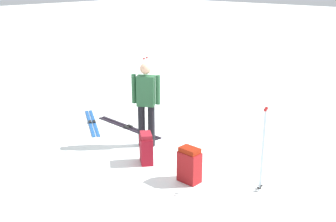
{
  "coord_description": "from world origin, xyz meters",
  "views": [
    {
      "loc": [
        5.86,
        5.3,
        3.3
      ],
      "look_at": [
        0.0,
        0.0,
        0.7
      ],
      "focal_mm": 44.35,
      "sensor_mm": 36.0,
      "label": 1
    }
  ],
  "objects_px": {
    "skier_standing": "(146,100)",
    "ski_poles_planted_far": "(146,80)",
    "backpack_bright": "(189,165)",
    "ski_poles_planted_near": "(263,146)",
    "backpack_large_dark": "(146,148)",
    "ski_pair_near": "(128,127)",
    "ski_pair_far": "(92,123)"
  },
  "relations": [
    {
      "from": "ski_pair_near",
      "to": "ski_poles_planted_near",
      "type": "relative_size",
      "value": 1.43
    },
    {
      "from": "ski_pair_near",
      "to": "ski_pair_far",
      "type": "relative_size",
      "value": 1.21
    },
    {
      "from": "ski_pair_far",
      "to": "ski_poles_planted_far",
      "type": "distance_m",
      "value": 1.88
    },
    {
      "from": "backpack_bright",
      "to": "ski_poles_planted_far",
      "type": "xyz_separation_m",
      "value": [
        -2.43,
        -3.45,
        0.44
      ]
    },
    {
      "from": "skier_standing",
      "to": "ski_poles_planted_far",
      "type": "height_order",
      "value": "skier_standing"
    },
    {
      "from": "skier_standing",
      "to": "ski_poles_planted_near",
      "type": "bearing_deg",
      "value": 88.14
    },
    {
      "from": "backpack_large_dark",
      "to": "ski_poles_planted_near",
      "type": "bearing_deg",
      "value": 103.42
    },
    {
      "from": "skier_standing",
      "to": "backpack_large_dark",
      "type": "distance_m",
      "value": 1.06
    },
    {
      "from": "backpack_large_dark",
      "to": "backpack_bright",
      "type": "distance_m",
      "value": 1.05
    },
    {
      "from": "backpack_bright",
      "to": "ski_pair_far",
      "type": "bearing_deg",
      "value": -101.29
    },
    {
      "from": "backpack_large_dark",
      "to": "backpack_bright",
      "type": "relative_size",
      "value": 0.95
    },
    {
      "from": "ski_pair_far",
      "to": "backpack_large_dark",
      "type": "relative_size",
      "value": 2.85
    },
    {
      "from": "ski_pair_near",
      "to": "backpack_large_dark",
      "type": "relative_size",
      "value": 3.46
    },
    {
      "from": "ski_pair_far",
      "to": "ski_poles_planted_far",
      "type": "height_order",
      "value": "ski_poles_planted_far"
    },
    {
      "from": "ski_pair_near",
      "to": "backpack_bright",
      "type": "height_order",
      "value": "backpack_bright"
    },
    {
      "from": "ski_pair_far",
      "to": "ski_poles_planted_near",
      "type": "bearing_deg",
      "value": 87.89
    },
    {
      "from": "backpack_bright",
      "to": "ski_pair_near",
      "type": "bearing_deg",
      "value": -111.66
    },
    {
      "from": "skier_standing",
      "to": "backpack_bright",
      "type": "distance_m",
      "value": 1.86
    },
    {
      "from": "ski_pair_far",
      "to": "backpack_bright",
      "type": "distance_m",
      "value": 3.59
    },
    {
      "from": "skier_standing",
      "to": "ski_poles_planted_near",
      "type": "height_order",
      "value": "skier_standing"
    },
    {
      "from": "ski_poles_planted_near",
      "to": "backpack_bright",
      "type": "bearing_deg",
      "value": -62.65
    },
    {
      "from": "backpack_large_dark",
      "to": "ski_poles_planted_near",
      "type": "xyz_separation_m",
      "value": [
        -0.5,
        2.08,
        0.49
      ]
    },
    {
      "from": "ski_pair_far",
      "to": "backpack_large_dark",
      "type": "xyz_separation_m",
      "value": [
        0.66,
        2.46,
        0.27
      ]
    },
    {
      "from": "ski_pair_near",
      "to": "ski_poles_planted_far",
      "type": "xyz_separation_m",
      "value": [
        -1.38,
        -0.8,
        0.72
      ]
    },
    {
      "from": "backpack_bright",
      "to": "skier_standing",
      "type": "bearing_deg",
      "value": -110.9
    },
    {
      "from": "skier_standing",
      "to": "backpack_bright",
      "type": "relative_size",
      "value": 2.79
    },
    {
      "from": "backpack_bright",
      "to": "ski_poles_planted_far",
      "type": "distance_m",
      "value": 4.24
    },
    {
      "from": "ski_pair_near",
      "to": "ski_pair_far",
      "type": "height_order",
      "value": "same"
    },
    {
      "from": "ski_poles_planted_far",
      "to": "ski_poles_planted_near",
      "type": "bearing_deg",
      "value": 67.06
    },
    {
      "from": "backpack_large_dark",
      "to": "backpack_bright",
      "type": "height_order",
      "value": "backpack_bright"
    },
    {
      "from": "backpack_large_dark",
      "to": "ski_poles_planted_far",
      "type": "bearing_deg",
      "value": -134.93
    },
    {
      "from": "ski_pair_near",
      "to": "ski_poles_planted_near",
      "type": "height_order",
      "value": "ski_poles_planted_near"
    }
  ]
}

